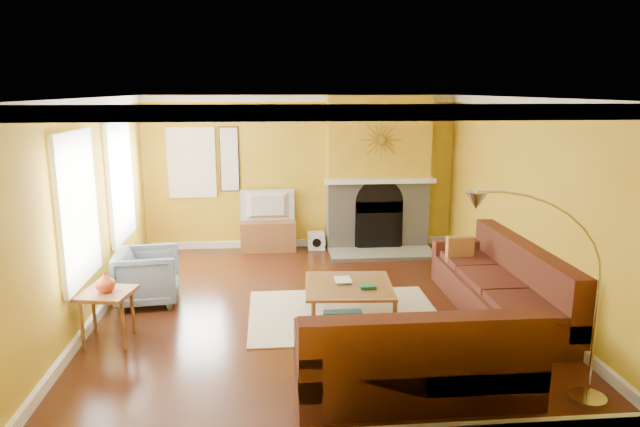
{
  "coord_description": "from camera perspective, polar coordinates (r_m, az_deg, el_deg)",
  "views": [
    {
      "loc": [
        -0.57,
        -7.04,
        2.81
      ],
      "look_at": [
        0.11,
        0.4,
        1.17
      ],
      "focal_mm": 32.0,
      "sensor_mm": 36.0,
      "label": 1
    }
  ],
  "objects": [
    {
      "name": "side_table",
      "position": [
        6.93,
        -20.43,
        -9.66
      ],
      "size": [
        0.64,
        0.64,
        0.6
      ],
      "primitive_type": null,
      "rotation": [
        0.0,
        0.0,
        -0.2
      ],
      "color": "brown",
      "rests_on": "floor"
    },
    {
      "name": "rug",
      "position": [
        7.36,
        2.42,
        -9.99
      ],
      "size": [
        2.4,
        1.8,
        0.02
      ],
      "primitive_type": "cube",
      "color": "beige",
      "rests_on": "floor"
    },
    {
      "name": "wall_front",
      "position": [
        4.32,
        2.68,
        -7.33
      ],
      "size": [
        5.5,
        0.02,
        2.7
      ],
      "primitive_type": "cube",
      "color": "gold",
      "rests_on": "ground"
    },
    {
      "name": "armchair",
      "position": [
        7.95,
        -16.85,
        -6.04
      ],
      "size": [
        0.88,
        0.86,
        0.73
      ],
      "primitive_type": "imported",
      "rotation": [
        0.0,
        0.0,
        1.67
      ],
      "color": "slate",
      "rests_on": "floor"
    },
    {
      "name": "media_console",
      "position": [
        10.12,
        -5.19,
        -2.23
      ],
      "size": [
        0.96,
        0.43,
        0.53
      ],
      "primitive_type": "cube",
      "color": "brown",
      "rests_on": "floor"
    },
    {
      "name": "baseboard",
      "position": [
        7.58,
        -0.54,
        -8.87
      ],
      "size": [
        5.5,
        6.0,
        0.12
      ],
      "primitive_type": null,
      "color": "white",
      "rests_on": "floor"
    },
    {
      "name": "crown_molding",
      "position": [
        7.07,
        -0.58,
        11.02
      ],
      "size": [
        5.5,
        6.0,
        0.12
      ],
      "primitive_type": null,
      "color": "white",
      "rests_on": "ceiling"
    },
    {
      "name": "floor",
      "position": [
        7.61,
        -0.54,
        -9.36
      ],
      "size": [
        5.5,
        6.0,
        0.02
      ],
      "primitive_type": "cube",
      "color": "#532411",
      "rests_on": "ground"
    },
    {
      "name": "mantel",
      "position": [
        9.91,
        6.06,
        3.27
      ],
      "size": [
        1.92,
        0.22,
        0.08
      ],
      "primitive_type": "cube",
      "color": "white",
      "rests_on": "fireplace"
    },
    {
      "name": "hearth",
      "position": [
        9.89,
        6.24,
        -4.01
      ],
      "size": [
        1.8,
        0.7,
        0.06
      ],
      "primitive_type": "cube",
      "color": "gray",
      "rests_on": "floor"
    },
    {
      "name": "window_left_near",
      "position": [
        8.71,
        -19.44,
        3.05
      ],
      "size": [
        0.06,
        1.22,
        1.72
      ],
      "primitive_type": "cube",
      "color": "white",
      "rests_on": "wall_left"
    },
    {
      "name": "wall_back",
      "position": [
        10.17,
        -1.93,
        4.14
      ],
      "size": [
        5.5,
        0.02,
        2.7
      ],
      "primitive_type": "cube",
      "color": "gold",
      "rests_on": "ground"
    },
    {
      "name": "coffee_table",
      "position": [
        7.24,
        2.88,
        -8.63
      ],
      "size": [
        1.15,
        1.15,
        0.42
      ],
      "primitive_type": null,
      "rotation": [
        0.0,
        0.0,
        -0.07
      ],
      "color": "white",
      "rests_on": "floor"
    },
    {
      "name": "vase",
      "position": [
        6.79,
        -20.7,
        -6.4
      ],
      "size": [
        0.25,
        0.25,
        0.23
      ],
      "primitive_type": "imported",
      "rotation": [
        0.0,
        0.0,
        -0.16
      ],
      "color": "#DF4F24",
      "rests_on": "side_table"
    },
    {
      "name": "wall_art",
      "position": [
        10.11,
        -9.05,
        5.37
      ],
      "size": [
        0.34,
        0.04,
        1.14
      ],
      "primitive_type": "cube",
      "color": "white",
      "rests_on": "wall_back"
    },
    {
      "name": "book",
      "position": [
        7.24,
        1.51,
        -6.71
      ],
      "size": [
        0.21,
        0.28,
        0.03
      ],
      "primitive_type": "imported",
      "rotation": [
        0.0,
        0.0,
        0.01
      ],
      "color": "white",
      "rests_on": "coffee_table"
    },
    {
      "name": "wall_right",
      "position": [
        7.92,
        19.76,
        1.05
      ],
      "size": [
        0.02,
        6.0,
        2.7
      ],
      "primitive_type": "cube",
      "color": "gold",
      "rests_on": "ground"
    },
    {
      "name": "window_back",
      "position": [
        10.17,
        -12.71,
        4.98
      ],
      "size": [
        0.82,
        0.06,
        1.22
      ],
      "primitive_type": "cube",
      "color": "white",
      "rests_on": "wall_back"
    },
    {
      "name": "wall_left",
      "position": [
        7.52,
        -22.02,
        0.29
      ],
      "size": [
        0.02,
        6.0,
        2.7
      ],
      "primitive_type": "cube",
      "color": "gold",
      "rests_on": "ground"
    },
    {
      "name": "sunburst",
      "position": [
        9.84,
        6.14,
        7.31
      ],
      "size": [
        0.7,
        0.04,
        0.7
      ],
      "primitive_type": null,
      "color": "olive",
      "rests_on": "fireplace"
    },
    {
      "name": "arc_lamp",
      "position": [
        5.38,
        21.13,
        -8.3
      ],
      "size": [
        1.27,
        0.36,
        1.97
      ],
      "primitive_type": null,
      "color": "silver",
      "rests_on": "floor"
    },
    {
      "name": "tv",
      "position": [
        9.99,
        -5.25,
        0.76
      ],
      "size": [
        0.96,
        0.17,
        0.55
      ],
      "primitive_type": "imported",
      "rotation": [
        0.0,
        0.0,
        3.19
      ],
      "color": "black",
      "rests_on": "media_console"
    },
    {
      "name": "sectional_sofa",
      "position": [
        6.86,
        10.19,
        -7.93
      ],
      "size": [
        3.1,
        3.7,
        0.9
      ],
      "primitive_type": null,
      "color": "#53251A",
      "rests_on": "floor"
    },
    {
      "name": "subwoofer",
      "position": [
        10.21,
        -0.4,
        -2.73
      ],
      "size": [
        0.29,
        0.29,
        0.29
      ],
      "primitive_type": "cube",
      "color": "white",
      "rests_on": "floor"
    },
    {
      "name": "ceiling",
      "position": [
        7.07,
        -0.58,
        11.59
      ],
      "size": [
        5.5,
        6.0,
        0.02
      ],
      "primitive_type": "cube",
      "color": "white",
      "rests_on": "ground"
    },
    {
      "name": "window_left_far",
      "position": [
        6.92,
        -23.2,
        0.47
      ],
      "size": [
        0.06,
        1.22,
        1.72
      ],
      "primitive_type": "cube",
      "color": "white",
      "rests_on": "wall_left"
    },
    {
      "name": "fireplace",
      "position": [
        10.13,
        5.81,
        4.05
      ],
      "size": [
        1.8,
        0.4,
        2.7
      ],
      "primitive_type": null,
      "color": "gray",
      "rests_on": "floor"
    }
  ]
}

